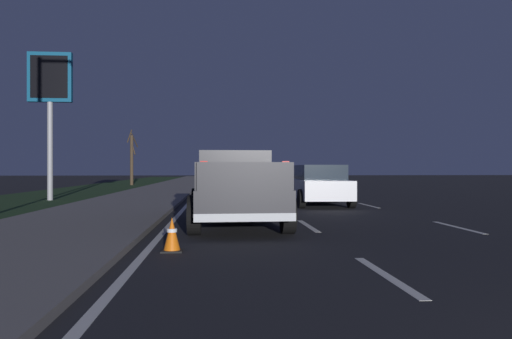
{
  "coord_description": "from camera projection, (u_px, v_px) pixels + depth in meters",
  "views": [
    {
      "loc": [
        -1.41,
        3.94,
        1.4
      ],
      "look_at": [
        12.47,
        2.84,
        1.38
      ],
      "focal_mm": 33.31,
      "sensor_mm": 36.0,
      "label": 1
    }
  ],
  "objects": [
    {
      "name": "gas_price_sign",
      "position": [
        50.0,
        90.0,
        20.99
      ],
      "size": [
        0.27,
        1.9,
        6.56
      ],
      "color": "#99999E",
      "rests_on": "ground"
    },
    {
      "name": "pickup_truck",
      "position": [
        235.0,
        188.0,
        12.21
      ],
      "size": [
        5.48,
        2.39,
        1.87
      ],
      "color": "#232328",
      "rests_on": "ground"
    },
    {
      "name": "sedan_silver",
      "position": [
        271.0,
        177.0,
        34.2
      ],
      "size": [
        4.44,
        2.09,
        1.54
      ],
      "color": "#B2B5BA",
      "rests_on": "ground"
    },
    {
      "name": "grass_verge",
      "position": [
        72.0,
        193.0,
        27.65
      ],
      "size": [
        108.0,
        6.0,
        0.01
      ],
      "primitive_type": "cube",
      "color": "#1E3819",
      "rests_on": "ground"
    },
    {
      "name": "lane_markings",
      "position": [
        231.0,
        190.0,
        31.3
      ],
      "size": [
        108.0,
        7.04,
        0.01
      ],
      "color": "silver",
      "rests_on": "ground"
    },
    {
      "name": "bare_tree_far",
      "position": [
        132.0,
        158.0,
        40.6
      ],
      "size": [
        2.07,
        0.91,
        4.77
      ],
      "color": "#423323",
      "rests_on": "ground"
    },
    {
      "name": "ground",
      "position": [
        284.0,
        192.0,
        28.63
      ],
      "size": [
        144.0,
        144.0,
        0.0
      ],
      "primitive_type": "plane",
      "color": "black"
    },
    {
      "name": "traffic_cone_near",
      "position": [
        172.0,
        235.0,
        8.0
      ],
      "size": [
        0.36,
        0.36,
        0.58
      ],
      "color": "black",
      "rests_on": "ground"
    },
    {
      "name": "sedan_white",
      "position": [
        318.0,
        185.0,
        18.25
      ],
      "size": [
        4.42,
        2.05,
        1.54
      ],
      "color": "silver",
      "rests_on": "ground"
    },
    {
      "name": "sidewalk_shoulder",
      "position": [
        159.0,
        191.0,
        28.05
      ],
      "size": [
        108.0,
        4.0,
        0.12
      ],
      "primitive_type": "cube",
      "color": "slate",
      "rests_on": "ground"
    }
  ]
}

